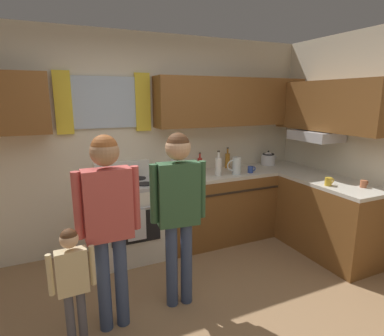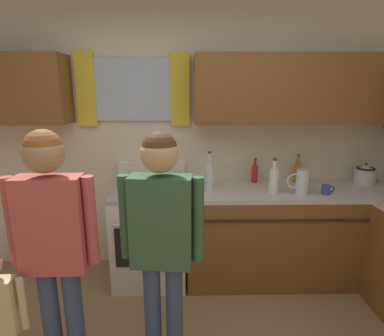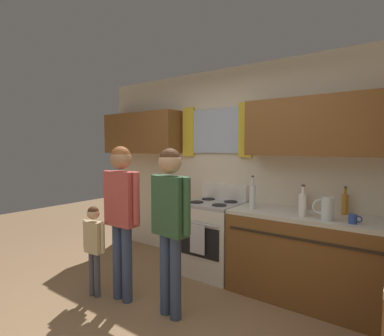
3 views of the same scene
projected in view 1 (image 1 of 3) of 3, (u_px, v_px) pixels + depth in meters
back_wall_unit at (141, 129)px, 3.79m from camera, size 4.60×0.42×2.60m
kitchen_counter_run at (265, 208)px, 4.06m from camera, size 2.16×1.81×0.90m
stove_oven at (129, 219)px, 3.66m from camera, size 0.66×0.67×1.10m
bottle_milk_white at (218, 166)px, 3.88m from camera, size 0.08×0.08×0.31m
bottle_oil_amber at (227, 160)px, 4.31m from camera, size 0.06×0.06×0.29m
bottle_sauce_red at (200, 164)px, 4.14m from camera, size 0.06×0.06×0.25m
bottle_tall_clear at (174, 168)px, 3.70m from camera, size 0.07×0.07×0.37m
mug_mustard_yellow at (329, 181)px, 3.46m from camera, size 0.12×0.08×0.09m
cup_terracotta at (364, 184)px, 3.39m from camera, size 0.11×0.07×0.08m
mug_cobalt_blue at (251, 169)px, 4.05m from camera, size 0.11×0.07×0.08m
stovetop_kettle at (268, 158)px, 4.52m from camera, size 0.27×0.20×0.21m
water_pitcher at (236, 166)px, 3.94m from camera, size 0.19×0.11×0.22m
adult_holding_child at (108, 212)px, 2.38m from camera, size 0.50×0.22×1.59m
adult_in_plaid at (178, 201)px, 2.68m from camera, size 0.49×0.21×1.57m
small_child at (72, 276)px, 2.24m from camera, size 0.33×0.13×0.97m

